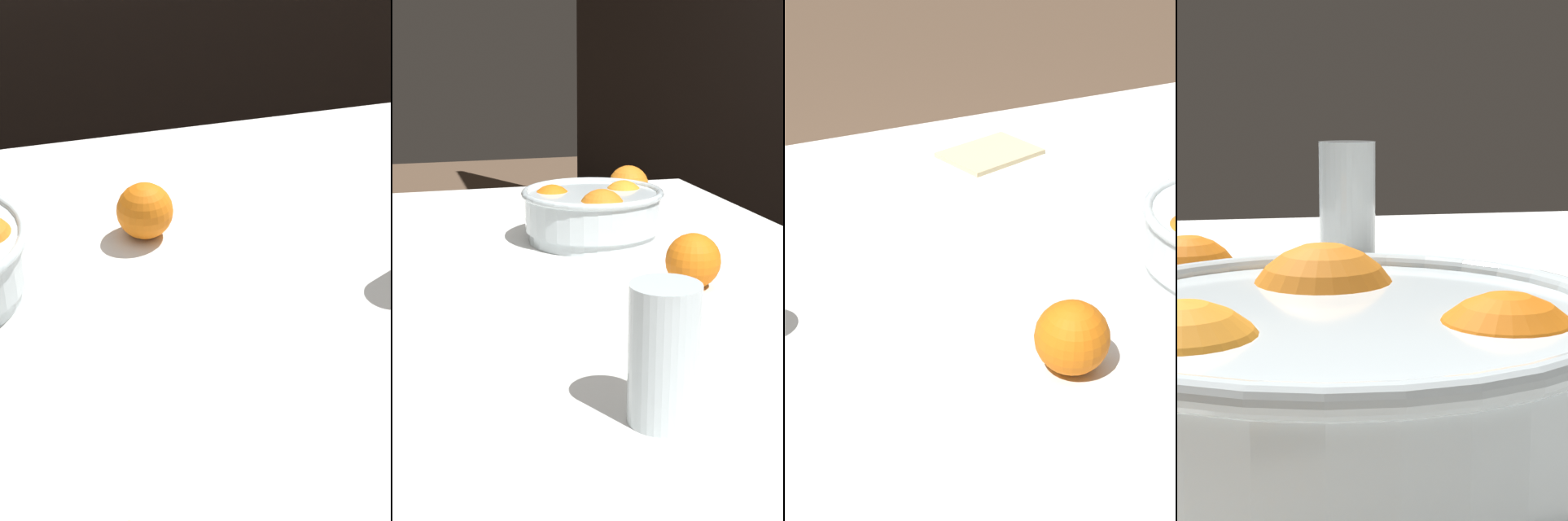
# 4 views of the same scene
# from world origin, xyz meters

# --- Properties ---
(dining_table) EXTENTS (1.49, 1.04, 0.76)m
(dining_table) POSITION_xyz_m (0.00, 0.00, 0.69)
(dining_table) COLOR white
(dining_table) RESTS_ON ground_plane
(orange_loose_front) EXTENTS (0.08, 0.08, 0.08)m
(orange_loose_front) POSITION_xyz_m (0.05, 0.22, 0.80)
(orange_loose_front) COLOR orange
(orange_loose_front) RESTS_ON dining_table
(napkin) EXTENTS (0.18, 0.15, 0.01)m
(napkin) POSITION_xyz_m (-0.13, -0.33, 0.76)
(napkin) COLOR beige
(napkin) RESTS_ON dining_table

